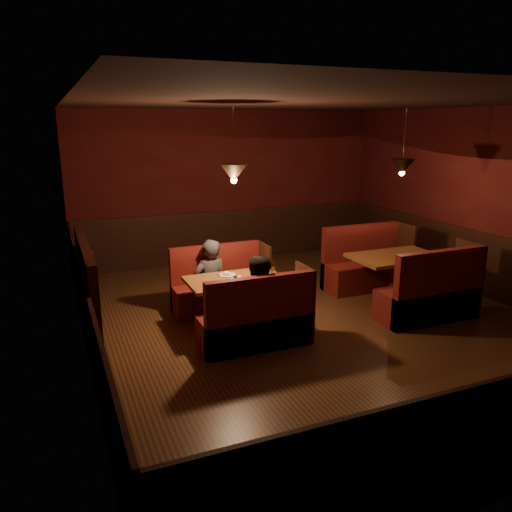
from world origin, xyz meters
name	(u,v)px	position (x,y,z in m)	size (l,w,h in m)	color
room	(298,249)	(-0.28, 0.04, 1.05)	(6.02, 7.02, 2.92)	#39220F
main_table	(236,290)	(-1.07, 0.26, 0.52)	(1.26, 0.76, 0.88)	brown
main_bench_far	(220,289)	(-1.06, 0.97, 0.30)	(1.38, 0.49, 0.94)	#581714
main_bench_near	(258,324)	(-1.06, -0.46, 0.30)	(1.38, 0.49, 0.94)	#581714
second_table	(395,268)	(1.46, 0.21, 0.55)	(1.31, 0.84, 0.74)	brown
second_bench_far	(365,268)	(1.49, 0.99, 0.33)	(1.45, 0.54, 1.04)	#581714
second_bench_near	(432,297)	(1.49, -0.57, 0.33)	(1.45, 0.54, 1.04)	#581714
diner_a	(210,264)	(-1.22, 0.93, 0.71)	(0.52, 0.34, 1.42)	#323232
diner_b	(263,287)	(-0.96, -0.38, 0.74)	(0.72, 0.56, 1.47)	black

